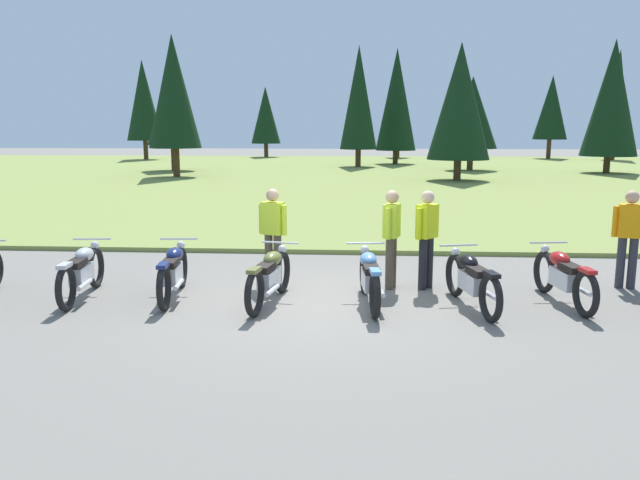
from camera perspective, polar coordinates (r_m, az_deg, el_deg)
name	(u,v)px	position (r m, az deg, el deg)	size (l,w,h in m)	color
ground_plane	(317,304)	(9.84, -0.23, -5.78)	(140.00, 140.00, 0.00)	slate
grass_moorland	(349,175)	(35.40, 2.67, 5.89)	(80.00, 44.00, 0.10)	olive
forest_treeline	(415,102)	(43.00, 8.57, 12.23)	(39.91, 27.83, 9.07)	#47331E
motorcycle_silver	(82,271)	(10.75, -20.74, -2.68)	(0.62, 2.10, 0.88)	black
motorcycle_navy	(173,271)	(10.34, -13.13, -2.77)	(0.62, 2.10, 0.88)	black
motorcycle_olive	(270,276)	(9.78, -4.58, -3.27)	(0.63, 2.09, 0.88)	black
motorcycle_sky_blue	(369,277)	(9.70, 4.50, -3.38)	(0.62, 2.10, 0.88)	black
motorcycle_black	(472,280)	(9.78, 13.56, -3.52)	(0.73, 2.07, 0.88)	black
motorcycle_red	(564,276)	(10.44, 21.18, -3.08)	(0.65, 2.09, 0.88)	black
rider_checking_bike	(629,233)	(11.78, 26.18, 0.54)	(0.54, 0.30, 1.67)	#2D2D38
rider_with_back_turned	(273,230)	(10.92, -4.29, 0.88)	(0.51, 0.35, 1.67)	#4C4233
rider_near_row_end	(427,234)	(10.69, 9.63, 0.57)	(0.40, 0.44, 1.67)	black
rider_in_hivis_vest	(392,233)	(10.66, 6.49, 0.62)	(0.32, 0.53, 1.67)	#4C4233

